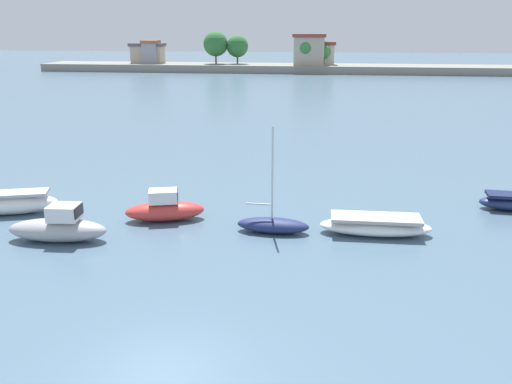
% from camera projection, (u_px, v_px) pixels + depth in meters
% --- Properties ---
extents(ground_plane, '(400.00, 400.00, 0.00)m').
position_uv_depth(ground_plane, '(161.00, 373.00, 15.55)').
color(ground_plane, '#476075').
extents(moored_boat_0, '(4.98, 2.85, 1.20)m').
position_uv_depth(moored_boat_0, '(12.00, 203.00, 28.61)').
color(moored_boat_0, white).
rests_on(moored_boat_0, ground).
extents(moored_boat_1, '(4.75, 1.86, 1.77)m').
position_uv_depth(moored_boat_1, '(59.00, 228.00, 24.98)').
color(moored_boat_1, '#9E9EA3').
rests_on(moored_boat_1, ground).
extents(moored_boat_2, '(4.31, 2.56, 1.63)m').
position_uv_depth(moored_boat_2, '(165.00, 209.00, 27.65)').
color(moored_boat_2, '#C63833').
rests_on(moored_boat_2, ground).
extents(moored_boat_3, '(3.57, 1.36, 5.24)m').
position_uv_depth(moored_boat_3, '(273.00, 224.00, 26.07)').
color(moored_boat_3, navy).
rests_on(moored_boat_3, ground).
extents(moored_boat_4, '(5.36, 1.88, 0.91)m').
position_uv_depth(moored_boat_4, '(375.00, 226.00, 25.82)').
color(moored_boat_4, white).
rests_on(moored_boat_4, ground).
extents(distant_shoreline, '(117.07, 10.68, 8.55)m').
position_uv_depth(distant_shoreline, '(302.00, 62.00, 116.03)').
color(distant_shoreline, gray).
rests_on(distant_shoreline, ground).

